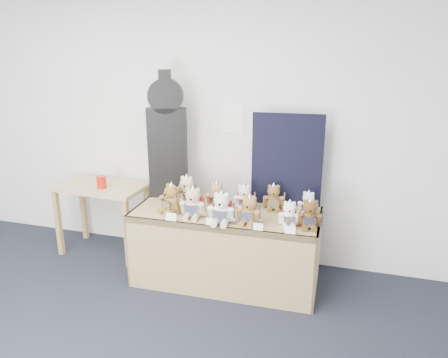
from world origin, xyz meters
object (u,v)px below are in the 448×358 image
(red_cup, at_px, (101,182))
(teddy_front_left, at_px, (193,204))
(teddy_front_far_right, at_px, (289,215))
(teddy_back_left, at_px, (187,190))
(teddy_front_centre, at_px, (222,209))
(teddy_front_end, at_px, (310,215))
(teddy_back_centre_left, at_px, (217,196))
(teddy_back_right, at_px, (273,198))
(side_table, at_px, (102,197))
(teddy_back_centre_right, at_px, (244,198))
(teddy_front_right, at_px, (249,211))
(guitar_case, at_px, (167,137))
(teddy_back_end, at_px, (308,204))
(display_table, at_px, (224,230))
(teddy_back_far_left, at_px, (184,192))
(teddy_front_far_left, at_px, (171,200))

(red_cup, xyz_separation_m, teddy_front_left, (1.10, -0.32, 0.01))
(teddy_front_far_right, relative_size, teddy_back_left, 0.84)
(teddy_front_centre, distance_m, teddy_front_end, 0.73)
(teddy_back_centre_left, relative_size, teddy_back_right, 1.03)
(side_table, relative_size, teddy_back_centre_right, 3.53)
(teddy_front_end, bearing_deg, teddy_front_left, 175.04)
(teddy_front_end, relative_size, teddy_back_left, 0.94)
(teddy_front_right, relative_size, teddy_back_left, 0.97)
(guitar_case, height_order, teddy_back_end, guitar_case)
(display_table, xyz_separation_m, teddy_back_far_left, (-0.46, 0.19, 0.25))
(teddy_back_far_left, bearing_deg, teddy_front_far_right, 11.73)
(red_cup, height_order, teddy_back_left, teddy_back_left)
(guitar_case, xyz_separation_m, teddy_back_centre_right, (0.79, -0.12, -0.49))
(teddy_front_end, bearing_deg, teddy_back_centre_left, 156.93)
(guitar_case, bearing_deg, teddy_front_centre, -51.99)
(side_table, distance_m, red_cup, 0.22)
(display_table, relative_size, side_table, 1.84)
(teddy_front_right, bearing_deg, guitar_case, 159.44)
(teddy_front_far_left, bearing_deg, teddy_front_centre, 16.20)
(teddy_front_centre, height_order, teddy_back_centre_right, teddy_front_centre)
(teddy_front_left, relative_size, teddy_back_left, 1.05)
(teddy_back_centre_right, bearing_deg, teddy_front_end, -36.83)
(teddy_front_left, relative_size, teddy_back_centre_right, 1.16)
(teddy_back_centre_left, bearing_deg, teddy_front_centre, -68.33)
(guitar_case, bearing_deg, teddy_front_left, -62.79)
(red_cup, xyz_separation_m, teddy_back_far_left, (0.88, 0.01, -0.02))
(teddy_back_far_left, bearing_deg, display_table, 3.90)
(side_table, height_order, teddy_front_centre, teddy_front_centre)
(teddy_front_centre, distance_m, teddy_front_far_right, 0.57)
(teddy_front_left, height_order, teddy_front_end, teddy_front_left)
(teddy_front_centre, xyz_separation_m, teddy_back_end, (0.68, 0.40, -0.03))
(teddy_front_far_left, bearing_deg, teddy_back_centre_left, 62.60)
(guitar_case, xyz_separation_m, red_cup, (-0.68, -0.12, -0.48))
(teddy_front_far_right, bearing_deg, teddy_front_centre, -178.56)
(teddy_front_left, distance_m, teddy_front_right, 0.50)
(guitar_case, distance_m, teddy_back_centre_left, 0.74)
(display_table, distance_m, guitar_case, 1.04)
(display_table, bearing_deg, teddy_back_far_left, 155.77)
(side_table, bearing_deg, teddy_back_left, -1.22)
(teddy_front_far_right, height_order, teddy_back_right, teddy_back_right)
(teddy_back_left, height_order, teddy_back_centre_left, teddy_back_left)
(teddy_front_end, xyz_separation_m, teddy_back_centre_right, (-0.62, 0.26, -0.00))
(teddy_front_centre, bearing_deg, teddy_back_centre_left, 110.06)
(teddy_back_centre_left, distance_m, teddy_back_end, 0.83)
(side_table, height_order, red_cup, red_cup)
(teddy_back_centre_left, bearing_deg, teddy_back_centre_right, 4.39)
(teddy_front_far_left, relative_size, teddy_back_centre_right, 1.14)
(teddy_front_left, relative_size, teddy_back_centre_left, 1.13)
(teddy_front_far_left, bearing_deg, teddy_back_far_left, 115.41)
(teddy_front_far_right, height_order, teddy_back_far_left, teddy_front_far_right)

